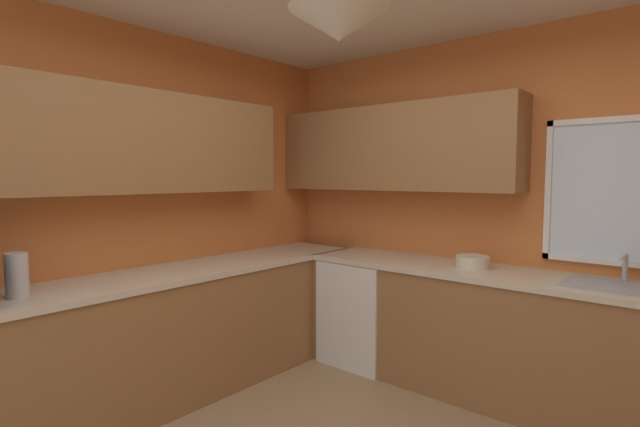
# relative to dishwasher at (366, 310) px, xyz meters

# --- Properties ---
(room_shell) EXTENTS (4.00, 4.02, 2.70)m
(room_shell) POSITION_rel_dishwasher_xyz_m (0.60, -1.10, 1.35)
(room_shell) COLOR #D17238
(room_shell) RESTS_ON ground_plane
(counter_run_left) EXTENTS (0.65, 3.63, 0.91)m
(counter_run_left) POSITION_rel_dishwasher_xyz_m (-0.66, -1.61, 0.02)
(counter_run_left) COLOR olive
(counter_run_left) RESTS_ON ground_plane
(counter_run_back) EXTENTS (3.09, 0.65, 0.91)m
(counter_run_back) POSITION_rel_dishwasher_xyz_m (1.18, 0.03, 0.02)
(counter_run_back) COLOR olive
(counter_run_back) RESTS_ON ground_plane
(dishwasher) EXTENTS (0.60, 0.60, 0.86)m
(dishwasher) POSITION_rel_dishwasher_xyz_m (0.00, 0.00, 0.00)
(dishwasher) COLOR white
(dishwasher) RESTS_ON ground_plane
(kettle) EXTENTS (0.12, 0.12, 0.25)m
(kettle) POSITION_rel_dishwasher_xyz_m (-0.64, -2.39, 0.60)
(kettle) COLOR #B7B7BC
(kettle) RESTS_ON counter_run_left
(sink_assembly) EXTENTS (0.58, 0.40, 0.19)m
(sink_assembly) POSITION_rel_dishwasher_xyz_m (1.82, 0.04, 0.49)
(sink_assembly) COLOR #9EA0A5
(sink_assembly) RESTS_ON counter_run_back
(bowl) EXTENTS (0.24, 0.24, 0.09)m
(bowl) POSITION_rel_dishwasher_xyz_m (0.91, 0.03, 0.52)
(bowl) COLOR beige
(bowl) RESTS_ON counter_run_back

